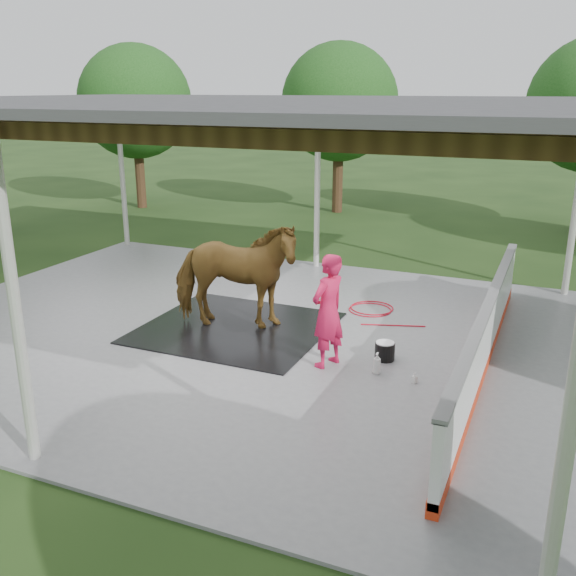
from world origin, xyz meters
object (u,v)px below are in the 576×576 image
at_px(horse, 234,275).
at_px(wash_bucket, 385,351).
at_px(handler, 328,311).
at_px(dasher_board, 486,337).

distance_m(horse, wash_bucket, 3.03).
distance_m(horse, handler, 2.28).
relative_size(dasher_board, wash_bucket, 24.57).
distance_m(dasher_board, horse, 4.44).
xyz_separation_m(dasher_board, handler, (-2.31, -0.79, 0.37)).
xyz_separation_m(horse, handler, (2.10, -0.87, -0.10)).
relative_size(horse, wash_bucket, 7.21).
xyz_separation_m(dasher_board, horse, (-4.41, 0.07, 0.47)).
height_order(dasher_board, handler, handler).
bearing_deg(handler, dasher_board, 129.04).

